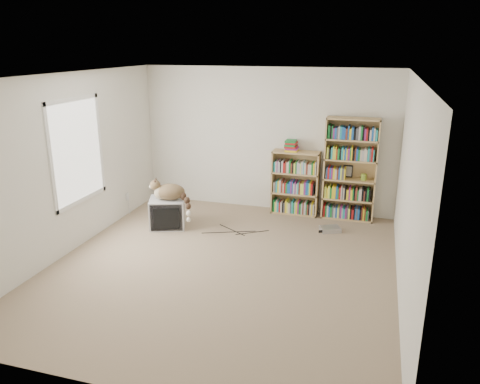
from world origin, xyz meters
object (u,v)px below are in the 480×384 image
(crt_tv, at_px, (167,213))
(cat, at_px, (173,195))
(bookcase_short, at_px, (295,185))
(bookcase_tall, at_px, (350,172))
(dvd_player, at_px, (330,229))

(crt_tv, relative_size, cat, 0.89)
(crt_tv, bearing_deg, bookcase_short, 13.13)
(cat, relative_size, bookcase_tall, 0.45)
(crt_tv, xyz_separation_m, dvd_player, (2.58, 0.54, -0.20))
(crt_tv, bearing_deg, bookcase_tall, 3.61)
(crt_tv, height_order, cat, cat)
(crt_tv, distance_m, bookcase_tall, 3.10)
(crt_tv, distance_m, cat, 0.36)
(cat, distance_m, dvd_player, 2.58)
(crt_tv, bearing_deg, dvd_player, -8.48)
(crt_tv, xyz_separation_m, cat, (0.13, -0.05, 0.34))
(bookcase_tall, xyz_separation_m, dvd_player, (-0.21, -0.70, -0.79))
(crt_tv, distance_m, bookcase_short, 2.26)
(bookcase_short, height_order, dvd_player, bookcase_short)
(bookcase_tall, relative_size, bookcase_short, 1.55)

